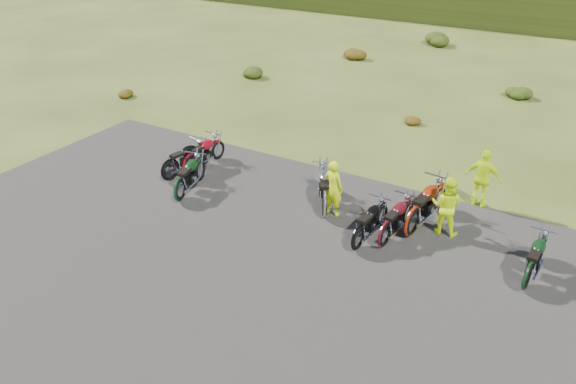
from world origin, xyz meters
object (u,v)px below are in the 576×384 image
Objects in this scene: motorcycle_7 at (524,289)px; person_middle at (333,189)px; motorcycle_3 at (324,217)px; motorcycle_0 at (171,181)px.

motorcycle_7 is 1.20× the size of person_middle.
motorcycle_3 is at bearing 69.88° from person_middle.
motorcycle_7 is at bearing -178.85° from person_middle.
motorcycle_3 reaches higher than motorcycle_0.
motorcycle_3 is 0.84m from person_middle.
person_middle reaches higher than motorcycle_0.
person_middle is at bearing 84.93° from motorcycle_7.
motorcycle_3 is at bearing -75.49° from motorcycle_0.
motorcycle_0 is 5.28m from person_middle.
motorcycle_0 is 0.94× the size of motorcycle_3.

